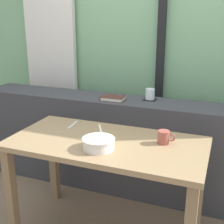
{
  "coord_description": "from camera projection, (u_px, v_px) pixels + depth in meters",
  "views": [
    {
      "loc": [
        0.73,
        -1.77,
        1.49
      ],
      "look_at": [
        -0.08,
        0.33,
        0.78
      ],
      "focal_mm": 48.48,
      "sensor_mm": 36.0,
      "label": 1
    }
  ],
  "objects": [
    {
      "name": "closed_book",
      "position": [
        113.0,
        98.0,
        2.51
      ],
      "size": [
        0.19,
        0.13,
        0.03
      ],
      "color": "#47231E",
      "rests_on": "dark_console_ledge"
    },
    {
      "name": "curtain_left_panel",
      "position": [
        51.0,
        41.0,
        3.13
      ],
      "size": [
        0.56,
        0.06,
        2.5
      ],
      "primitive_type": "cube",
      "color": "silver",
      "rests_on": "ground"
    },
    {
      "name": "coaster_square",
      "position": [
        150.0,
        99.0,
        2.52
      ],
      "size": [
        0.1,
        0.1,
        0.0
      ],
      "primitive_type": "cube",
      "color": "black",
      "rests_on": "dark_console_ledge"
    },
    {
      "name": "breakfast_table",
      "position": [
        107.0,
        156.0,
        2.0
      ],
      "size": [
        1.28,
        0.64,
        0.72
      ],
      "color": "#826849",
      "rests_on": "ground"
    },
    {
      "name": "fork_utensil",
      "position": [
        73.0,
        125.0,
        2.25
      ],
      "size": [
        0.03,
        0.17,
        0.01
      ],
      "primitive_type": "cube",
      "rotation": [
        0.0,
        0.0,
        0.11
      ],
      "color": "silver",
      "rests_on": "breakfast_table"
    },
    {
      "name": "ceramic_mug",
      "position": [
        164.0,
        137.0,
        1.92
      ],
      "size": [
        0.11,
        0.08,
        0.08
      ],
      "color": "#9E4C42",
      "rests_on": "breakfast_table"
    },
    {
      "name": "outdoor_backdrop",
      "position": [
        150.0,
        27.0,
        2.82
      ],
      "size": [
        4.8,
        0.08,
        2.8
      ],
      "primitive_type": "cube",
      "color": "#7AAD7F",
      "rests_on": "ground"
    },
    {
      "name": "dark_console_ledge",
      "position": [
        130.0,
        146.0,
        2.64
      ],
      "size": [
        2.8,
        0.36,
        0.83
      ],
      "primitive_type": "cube",
      "color": "#38383D",
      "rests_on": "ground"
    },
    {
      "name": "ground",
      "position": [
        107.0,
        224.0,
        2.27
      ],
      "size": [
        8.0,
        8.0,
        0.0
      ],
      "primitive_type": "plane",
      "color": "#75604C"
    },
    {
      "name": "juice_glass",
      "position": [
        150.0,
        94.0,
        2.5
      ],
      "size": [
        0.07,
        0.07,
        0.09
      ],
      "color": "white",
      "rests_on": "coaster_square"
    },
    {
      "name": "soup_bowl",
      "position": [
        99.0,
        143.0,
        1.84
      ],
      "size": [
        0.2,
        0.2,
        0.16
      ],
      "color": "silver",
      "rests_on": "breakfast_table"
    },
    {
      "name": "window_divider_post",
      "position": [
        161.0,
        39.0,
        2.74
      ],
      "size": [
        0.07,
        0.05,
        2.6
      ],
      "primitive_type": "cube",
      "color": "black",
      "rests_on": "ground"
    }
  ]
}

